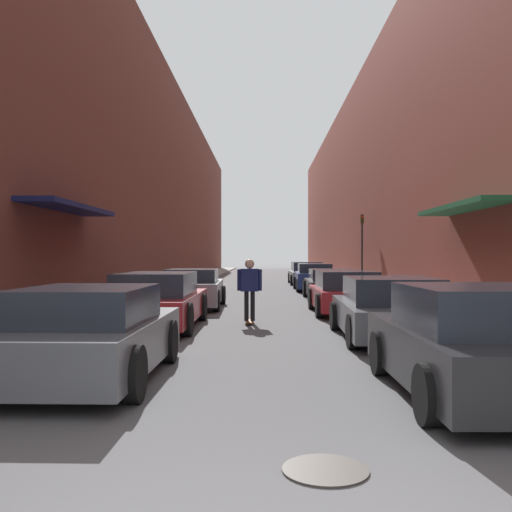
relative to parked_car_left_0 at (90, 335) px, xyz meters
The scene contains 17 objects.
ground 21.63m from the parked_car_left_0, 83.51° to the left, with size 147.98×147.98×0.00m, color #515154.
curb_strip_left 28.28m from the parked_car_left_0, 93.98° to the left, with size 1.80×67.27×0.12m.
curb_strip_right 29.03m from the parked_car_left_0, 76.36° to the left, with size 1.80×67.27×0.12m.
building_row_left 29.13m from the parked_car_left_0, 99.78° to the left, with size 4.90×67.27×12.12m.
building_row_right 30.32m from the parked_car_left_0, 70.94° to the left, with size 4.90×67.27×11.97m.
parked_car_left_0 is the anchor object (origin of this frame).
parked_car_left_1 5.59m from the parked_car_left_0, 91.29° to the left, with size 1.99×4.68×1.31m.
parked_car_left_2 10.58m from the parked_car_left_0, 89.47° to the left, with size 1.90×4.03×1.26m.
parked_car_right_0 5.00m from the parked_car_left_0, ahead, with size 1.91×3.93×1.36m.
parked_car_right_1 6.31m from the parked_car_left_0, 38.04° to the left, with size 2.08×4.27×1.27m.
parked_car_right_2 10.12m from the parked_car_left_0, 61.77° to the left, with size 1.96×4.04×1.25m.
parked_car_right_3 15.00m from the parked_car_left_0, 70.53° to the left, with size 2.03×4.17×1.17m.
parked_car_right_4 20.12m from the parked_car_left_0, 76.21° to the left, with size 1.87×4.14×1.29m.
parked_car_right_5 25.82m from the parked_car_left_0, 79.21° to the left, with size 1.97×4.81×1.29m.
skateboarder 6.73m from the parked_car_left_0, 72.38° to the left, with size 0.62×0.78×1.62m.
manhole_cover 4.39m from the parked_car_left_0, 48.28° to the right, with size 0.70×0.70×0.02m.
traffic_light 22.23m from the parked_car_left_0, 70.70° to the left, with size 0.16×0.22×3.62m.
Camera 1 is at (-0.04, -2.38, 1.74)m, focal length 40.00 mm.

